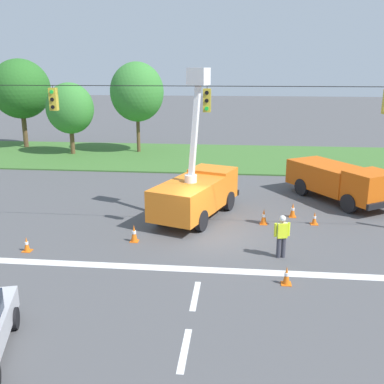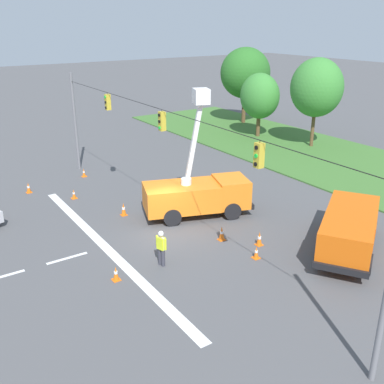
{
  "view_description": "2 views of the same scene",
  "coord_description": "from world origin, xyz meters",
  "px_view_note": "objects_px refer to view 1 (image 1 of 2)",
  "views": [
    {
      "loc": [
        1.3,
        -18.92,
        7.38
      ],
      "look_at": [
        -1.04,
        3.33,
        1.11
      ],
      "focal_mm": 42.0,
      "sensor_mm": 36.0,
      "label": 1
    },
    {
      "loc": [
        19.18,
        -11.04,
        10.77
      ],
      "look_at": [
        0.76,
        1.24,
        2.23
      ],
      "focal_mm": 42.0,
      "sensor_mm": 36.0,
      "label": 2
    }
  ],
  "objects_px": {
    "tree_centre": "(137,92)",
    "utility_truck_bucket_lift": "(197,190)",
    "tree_far_west": "(21,89)",
    "traffic_cone_lane_edge_b": "(264,217)",
    "tree_west": "(70,108)",
    "road_worker": "(282,234)",
    "traffic_cone_mid_left": "(293,210)",
    "traffic_cone_near_bucket": "(134,233)",
    "traffic_cone_far_right": "(315,218)",
    "traffic_cone_foreground_right": "(287,276)",
    "traffic_cone_mid_right": "(27,244)",
    "utility_truck_support_near": "(339,180)"
  },
  "relations": [
    {
      "from": "traffic_cone_near_bucket",
      "to": "utility_truck_bucket_lift",
      "type": "bearing_deg",
      "value": 56.53
    },
    {
      "from": "traffic_cone_mid_left",
      "to": "traffic_cone_far_right",
      "type": "xyz_separation_m",
      "value": [
        0.93,
        -1.02,
        -0.06
      ]
    },
    {
      "from": "utility_truck_bucket_lift",
      "to": "traffic_cone_mid_right",
      "type": "height_order",
      "value": "utility_truck_bucket_lift"
    },
    {
      "from": "tree_centre",
      "to": "utility_truck_support_near",
      "type": "relative_size",
      "value": 1.15
    },
    {
      "from": "tree_centre",
      "to": "traffic_cone_far_right",
      "type": "bearing_deg",
      "value": -54.46
    },
    {
      "from": "tree_west",
      "to": "utility_truck_bucket_lift",
      "type": "distance_m",
      "value": 19.9
    },
    {
      "from": "road_worker",
      "to": "traffic_cone_foreground_right",
      "type": "xyz_separation_m",
      "value": [
        0.0,
        -2.33,
        -0.67
      ]
    },
    {
      "from": "traffic_cone_mid_right",
      "to": "traffic_cone_far_right",
      "type": "height_order",
      "value": "traffic_cone_far_right"
    },
    {
      "from": "utility_truck_bucket_lift",
      "to": "traffic_cone_near_bucket",
      "type": "height_order",
      "value": "utility_truck_bucket_lift"
    },
    {
      "from": "utility_truck_support_near",
      "to": "utility_truck_bucket_lift",
      "type": "bearing_deg",
      "value": -154.58
    },
    {
      "from": "traffic_cone_foreground_right",
      "to": "traffic_cone_lane_edge_b",
      "type": "relative_size",
      "value": 0.86
    },
    {
      "from": "utility_truck_bucket_lift",
      "to": "traffic_cone_foreground_right",
      "type": "height_order",
      "value": "utility_truck_bucket_lift"
    },
    {
      "from": "tree_west",
      "to": "traffic_cone_mid_left",
      "type": "height_order",
      "value": "tree_west"
    },
    {
      "from": "traffic_cone_near_bucket",
      "to": "traffic_cone_lane_edge_b",
      "type": "distance_m",
      "value": 6.4
    },
    {
      "from": "utility_truck_bucket_lift",
      "to": "traffic_cone_far_right",
      "type": "relative_size",
      "value": 11.62
    },
    {
      "from": "tree_west",
      "to": "traffic_cone_foreground_right",
      "type": "bearing_deg",
      "value": -54.44
    },
    {
      "from": "traffic_cone_foreground_right",
      "to": "traffic_cone_far_right",
      "type": "bearing_deg",
      "value": 73.16
    },
    {
      "from": "utility_truck_bucket_lift",
      "to": "road_worker",
      "type": "xyz_separation_m",
      "value": [
        3.83,
        -4.64,
        -0.41
      ]
    },
    {
      "from": "traffic_cone_mid_left",
      "to": "traffic_cone_mid_right",
      "type": "relative_size",
      "value": 1.18
    },
    {
      "from": "traffic_cone_mid_right",
      "to": "utility_truck_bucket_lift",
      "type": "bearing_deg",
      "value": 37.97
    },
    {
      "from": "utility_truck_bucket_lift",
      "to": "traffic_cone_foreground_right",
      "type": "relative_size",
      "value": 10.84
    },
    {
      "from": "utility_truck_support_near",
      "to": "traffic_cone_lane_edge_b",
      "type": "height_order",
      "value": "utility_truck_support_near"
    },
    {
      "from": "utility_truck_support_near",
      "to": "traffic_cone_far_right",
      "type": "relative_size",
      "value": 10.73
    },
    {
      "from": "tree_far_west",
      "to": "traffic_cone_lane_edge_b",
      "type": "xyz_separation_m",
      "value": [
        21.16,
        -19.09,
        -5.01
      ]
    },
    {
      "from": "tree_west",
      "to": "road_worker",
      "type": "xyz_separation_m",
      "value": [
        16.06,
        -20.13,
        -2.96
      ]
    },
    {
      "from": "road_worker",
      "to": "traffic_cone_far_right",
      "type": "bearing_deg",
      "value": 64.65
    },
    {
      "from": "traffic_cone_foreground_right",
      "to": "traffic_cone_far_right",
      "type": "xyz_separation_m",
      "value": [
        1.95,
        6.44,
        -0.03
      ]
    },
    {
      "from": "traffic_cone_near_bucket",
      "to": "traffic_cone_mid_left",
      "type": "bearing_deg",
      "value": 29.55
    },
    {
      "from": "tree_centre",
      "to": "traffic_cone_foreground_right",
      "type": "distance_m",
      "value": 26.71
    },
    {
      "from": "traffic_cone_mid_left",
      "to": "traffic_cone_far_right",
      "type": "relative_size",
      "value": 1.18
    },
    {
      "from": "tree_centre",
      "to": "traffic_cone_lane_edge_b",
      "type": "relative_size",
      "value": 9.95
    },
    {
      "from": "traffic_cone_near_bucket",
      "to": "road_worker",
      "type": "bearing_deg",
      "value": -9.4
    },
    {
      "from": "utility_truck_support_near",
      "to": "traffic_cone_far_right",
      "type": "bearing_deg",
      "value": -114.97
    },
    {
      "from": "traffic_cone_mid_left",
      "to": "road_worker",
      "type": "bearing_deg",
      "value": -101.27
    },
    {
      "from": "traffic_cone_mid_right",
      "to": "traffic_cone_far_right",
      "type": "xyz_separation_m",
      "value": [
        12.34,
        4.6,
        0.0
      ]
    },
    {
      "from": "traffic_cone_mid_left",
      "to": "traffic_cone_near_bucket",
      "type": "bearing_deg",
      "value": -150.45
    },
    {
      "from": "tree_centre",
      "to": "utility_truck_support_near",
      "type": "xyz_separation_m",
      "value": [
        14.51,
        -13.37,
        -4.05
      ]
    },
    {
      "from": "road_worker",
      "to": "traffic_cone_lane_edge_b",
      "type": "bearing_deg",
      "value": 97.18
    },
    {
      "from": "utility_truck_support_near",
      "to": "traffic_cone_lane_edge_b",
      "type": "relative_size",
      "value": 8.64
    },
    {
      "from": "road_worker",
      "to": "traffic_cone_far_right",
      "type": "distance_m",
      "value": 4.61
    },
    {
      "from": "utility_truck_support_near",
      "to": "traffic_cone_far_right",
      "type": "distance_m",
      "value": 4.72
    },
    {
      "from": "traffic_cone_mid_right",
      "to": "traffic_cone_lane_edge_b",
      "type": "bearing_deg",
      "value": 23.8
    },
    {
      "from": "traffic_cone_mid_left",
      "to": "traffic_cone_near_bucket",
      "type": "xyz_separation_m",
      "value": [
        -7.24,
        -4.11,
        0.01
      ]
    },
    {
      "from": "tree_west",
      "to": "utility_truck_support_near",
      "type": "relative_size",
      "value": 0.9
    },
    {
      "from": "road_worker",
      "to": "utility_truck_bucket_lift",
      "type": "bearing_deg",
      "value": 129.55
    },
    {
      "from": "road_worker",
      "to": "traffic_cone_far_right",
      "type": "relative_size",
      "value": 2.81
    },
    {
      "from": "traffic_cone_far_right",
      "to": "utility_truck_support_near",
      "type": "bearing_deg",
      "value": 65.03
    },
    {
      "from": "traffic_cone_near_bucket",
      "to": "traffic_cone_far_right",
      "type": "relative_size",
      "value": 1.21
    },
    {
      "from": "tree_centre",
      "to": "utility_truck_bucket_lift",
      "type": "bearing_deg",
      "value": -68.35
    },
    {
      "from": "tree_west",
      "to": "tree_centre",
      "type": "height_order",
      "value": "tree_centre"
    }
  ]
}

